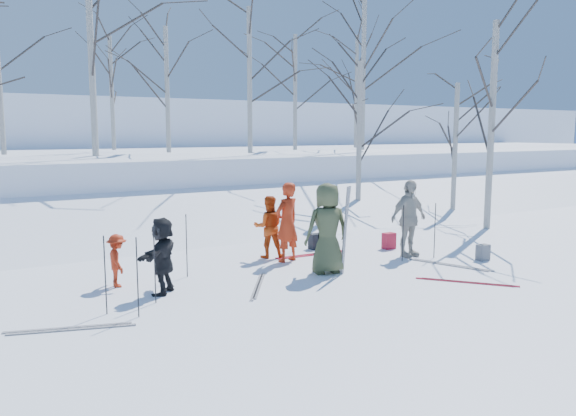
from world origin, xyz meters
TOP-DOWN VIEW (x-y plane):
  - ground at (0.00, 0.00)m, footprint 120.00×120.00m
  - snow_ramp at (0.00, 7.00)m, footprint 70.00×9.49m
  - snow_plateau at (0.00, 17.00)m, footprint 70.00×18.00m
  - far_hill at (0.00, 38.00)m, footprint 90.00×30.00m
  - skier_olive_center at (0.26, 0.30)m, footprint 1.07×0.81m
  - skier_red_north at (0.09, 1.70)m, footprint 0.78×0.62m
  - skier_redor_behind at (-0.08, 2.28)m, footprint 0.89×0.80m
  - skier_red_seated at (-3.90, 1.54)m, footprint 0.43×0.70m
  - skier_cream_east at (2.90, 0.62)m, footprint 1.13×0.52m
  - skier_grey_west at (-3.27, 0.64)m, footprint 1.22×1.30m
  - dog at (1.33, 1.89)m, footprint 0.40×0.65m
  - upright_ski_left at (0.52, 0.01)m, footprint 0.10×0.17m
  - upright_ski_right at (0.61, 0.12)m, footprint 0.15×0.23m
  - ski_pair_a at (0.94, 1.96)m, footprint 0.39×1.92m
  - ski_pair_b at (-5.15, -0.53)m, footprint 1.27×2.01m
  - ski_pair_c at (-1.51, 0.14)m, footprint 1.95×2.08m
  - ski_pair_d at (3.08, -0.58)m, footprint 1.42×2.03m
  - ski_pair_e at (2.24, -1.81)m, footprint 2.06×2.10m
  - ski_pole_a at (-2.45, 1.55)m, footprint 0.02×0.02m
  - ski_pole_b at (0.73, 2.50)m, footprint 0.02×0.02m
  - ski_pole_c at (3.20, 0.80)m, footprint 0.02×0.02m
  - ski_pole_d at (0.60, 2.26)m, footprint 0.02×0.02m
  - ski_pole_e at (2.44, 0.31)m, footprint 0.02×0.02m
  - ski_pole_f at (-4.49, -0.07)m, footprint 0.02×0.02m
  - ski_pole_g at (3.34, 0.18)m, footprint 0.02×0.02m
  - ski_pole_h at (-3.59, 0.11)m, footprint 0.02×0.02m
  - ski_pole_i at (-4.07, -0.50)m, footprint 0.02×0.02m
  - backpack_red at (3.10, 1.55)m, footprint 0.32×0.22m
  - backpack_grey at (4.14, -0.62)m, footprint 0.30×0.20m
  - backpack_dark at (1.46, 2.52)m, footprint 0.34×0.24m
  - birch_plateau_a at (9.72, 11.08)m, footprint 5.96×5.96m
  - birch_plateau_b at (3.54, 10.29)m, footprint 4.48×4.48m
  - birch_plateau_d at (7.09, 12.69)m, footprint 4.22×4.22m
  - birch_plateau_e at (1.03, 12.60)m, footprint 4.07×4.07m
  - birch_plateau_g at (11.87, 14.33)m, footprint 4.63×4.63m
  - birch_plateau_i at (-0.13, 16.76)m, footprint 4.14×4.14m
  - birch_plateau_j at (-2.25, 10.71)m, footprint 5.83×5.83m
  - birch_edge_b at (7.83, 2.33)m, footprint 5.06×5.06m
  - birch_edge_c at (9.04, 4.87)m, footprint 3.93×3.93m
  - birch_edge_e at (5.73, 6.21)m, footprint 4.41×4.41m

SIDE VIEW (x-z plane):
  - ground at x=0.00m, z-range 0.00..0.00m
  - ski_pair_a at x=0.94m, z-range 0.00..0.02m
  - ski_pair_b at x=-5.15m, z-range 0.00..0.02m
  - ski_pair_c at x=-1.51m, z-range 0.00..0.02m
  - ski_pair_d at x=3.08m, z-range 0.00..0.02m
  - ski_pair_e at x=2.24m, z-range 0.00..0.02m
  - snow_ramp at x=0.00m, z-range -1.91..2.21m
  - backpack_grey at x=4.14m, z-range 0.00..0.38m
  - backpack_dark at x=1.46m, z-range 0.00..0.40m
  - backpack_red at x=3.10m, z-range 0.00..0.42m
  - dog at x=1.33m, z-range 0.00..0.51m
  - skier_red_seated at x=-3.90m, z-range 0.00..1.05m
  - ski_pole_a at x=-2.45m, z-range 0.00..1.34m
  - ski_pole_b at x=0.73m, z-range 0.00..1.34m
  - ski_pole_c at x=3.20m, z-range 0.00..1.34m
  - ski_pole_d at x=0.60m, z-range 0.00..1.34m
  - ski_pole_e at x=2.44m, z-range 0.00..1.34m
  - ski_pole_f at x=-4.49m, z-range 0.00..1.34m
  - ski_pole_g at x=3.34m, z-range 0.00..1.34m
  - ski_pole_h at x=-3.59m, z-range 0.00..1.34m
  - ski_pole_i at x=-4.07m, z-range 0.00..1.34m
  - skier_grey_west at x=-3.27m, z-range 0.00..1.46m
  - skier_redor_behind at x=-0.08m, z-range 0.00..1.51m
  - skier_red_north at x=0.09m, z-range 0.00..1.87m
  - skier_cream_east at x=2.90m, z-range 0.00..1.88m
  - upright_ski_left at x=0.52m, z-range 0.00..1.90m
  - upright_ski_right at x=0.61m, z-range 0.00..1.90m
  - skier_olive_center at x=0.26m, z-range 0.00..1.96m
  - snow_plateau at x=0.00m, z-range -0.10..2.10m
  - far_hill at x=0.00m, z-range -1.00..5.00m
  - birch_edge_c at x=9.04m, z-range 0.00..4.76m
  - birch_edge_e at x=5.73m, z-range 0.00..5.44m
  - birch_edge_b at x=7.83m, z-range 0.00..6.37m
  - birch_plateau_e at x=1.03m, z-range 2.20..7.15m
  - birch_plateau_i at x=-0.13m, z-range 2.20..7.26m
  - birch_plateau_d at x=7.09m, z-range 2.20..7.37m
  - birch_plateau_b at x=3.54m, z-range 2.20..7.75m
  - birch_plateau_g at x=11.87m, z-range 2.20..7.96m
  - birch_plateau_j at x=-2.25m, z-range 2.20..9.67m
  - birch_plateau_a at x=9.72m, z-range 2.20..9.86m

